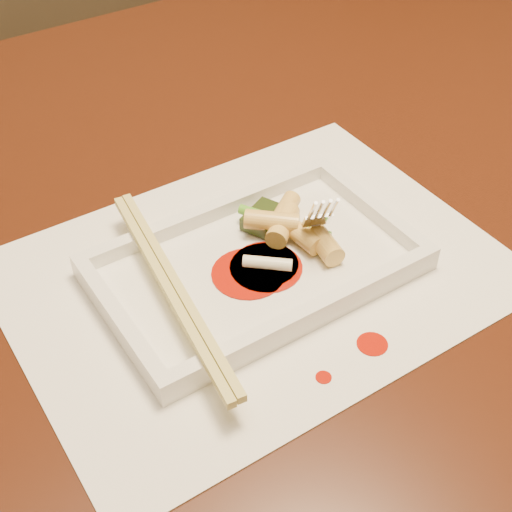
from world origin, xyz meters
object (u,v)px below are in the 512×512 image
table (279,256)px  chopstick_a (167,288)px  plate_base (256,268)px  fork (315,154)px  placemat (256,272)px

table → chopstick_a: size_ratio=5.76×
table → chopstick_a: 0.24m
plate_base → fork: bearing=14.4°
placemat → plate_base: plate_base is taller
placemat → plate_base: size_ratio=1.54×
placemat → fork: (0.07, 0.02, 0.08)m
placemat → table: bearing=46.4°
plate_base → chopstick_a: (-0.08, 0.00, 0.02)m
plate_base → chopstick_a: chopstick_a is taller
chopstick_a → fork: 0.16m
plate_base → fork: size_ratio=1.86×
table → placemat: placemat is taller
table → fork: 0.20m
plate_base → fork: fork is taller
placemat → plate_base: 0.00m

